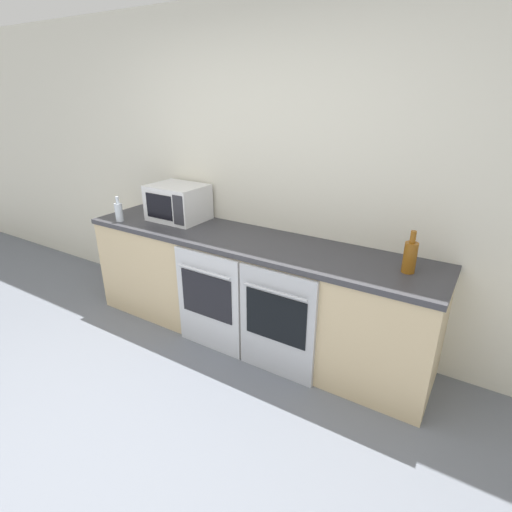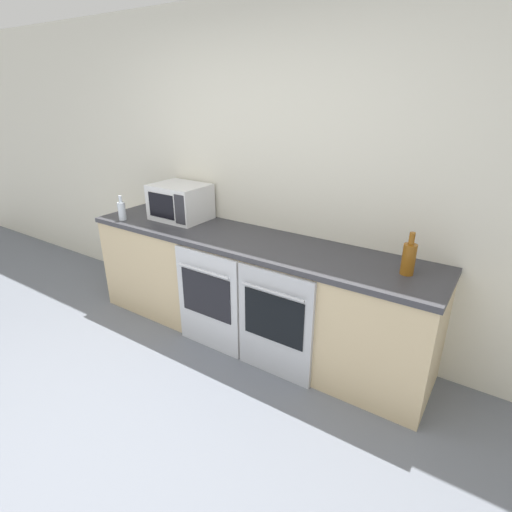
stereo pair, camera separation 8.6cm
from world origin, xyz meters
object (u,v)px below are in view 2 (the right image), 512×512
Objects in this scene: oven_right at (274,325)px; microwave at (180,202)px; bottle_clear at (122,210)px; oven_left at (208,301)px; bottle_amber at (409,258)px.

oven_right is 1.45m from microwave.
bottle_clear is (-0.41, -0.32, -0.07)m from microwave.
oven_left is 3.01× the size of bottle_amber.
oven_right is 1.73× the size of microwave.
bottle_clear is (-1.05, 0.11, 0.54)m from oven_left.
oven_left is at bearing -33.86° from microwave.
oven_left is 1.18m from bottle_clear.
oven_right is 3.01× the size of bottle_amber.
bottle_clear reaches higher than oven_right.
oven_right is 1.75m from bottle_clear.
bottle_amber is (2.00, -0.08, -0.05)m from microwave.
microwave is (-1.24, 0.42, 0.61)m from oven_right.
microwave is at bearing 37.50° from bottle_clear.
oven_left and oven_right have the same top height.
microwave reaches higher than oven_left.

